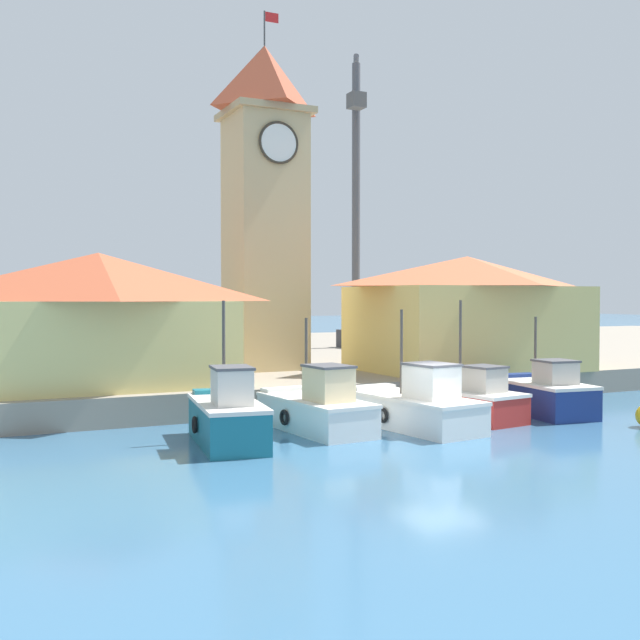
% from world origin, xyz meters
% --- Properties ---
extents(ground_plane, '(300.00, 300.00, 0.00)m').
position_xyz_m(ground_plane, '(0.00, 0.00, 0.00)').
color(ground_plane, '#386689').
extents(quay_wharf, '(120.00, 40.00, 1.05)m').
position_xyz_m(quay_wharf, '(0.00, 26.15, 0.53)').
color(quay_wharf, gray).
rests_on(quay_wharf, ground).
extents(fishing_boat_far_left, '(2.41, 4.74, 4.32)m').
position_xyz_m(fishing_boat_far_left, '(-6.28, 1.95, 0.83)').
color(fishing_boat_far_left, '#196B7F').
rests_on(fishing_boat_far_left, ground).
extents(fishing_boat_left_outer, '(2.41, 5.08, 3.72)m').
position_xyz_m(fishing_boat_left_outer, '(-2.88, 2.91, 0.74)').
color(fishing_boat_left_outer, silver).
rests_on(fishing_boat_left_outer, ground).
extents(fishing_boat_left_inner, '(2.75, 5.44, 4.00)m').
position_xyz_m(fishing_boat_left_inner, '(0.30, 1.87, 0.75)').
color(fishing_boat_left_inner, silver).
rests_on(fishing_boat_left_inner, ground).
extents(fishing_boat_mid_left, '(2.44, 4.32, 4.32)m').
position_xyz_m(fishing_boat_mid_left, '(3.10, 2.56, 0.70)').
color(fishing_boat_mid_left, '#AD2823').
rests_on(fishing_boat_mid_left, ground).
extents(fishing_boat_center, '(2.52, 4.45, 3.68)m').
position_xyz_m(fishing_boat_center, '(6.30, 2.33, 0.76)').
color(fishing_boat_center, navy).
rests_on(fishing_boat_center, ground).
extents(clock_tower, '(3.77, 3.77, 16.76)m').
position_xyz_m(clock_tower, '(-0.52, 13.64, 9.05)').
color(clock_tower, tan).
rests_on(clock_tower, quay_wharf).
extents(warehouse_left, '(9.87, 6.23, 5.04)m').
position_xyz_m(warehouse_left, '(-8.78, 9.68, 3.64)').
color(warehouse_left, '#E5D17A').
rests_on(warehouse_left, quay_wharf).
extents(warehouse_right, '(10.12, 7.23, 5.29)m').
position_xyz_m(warehouse_right, '(7.91, 9.29, 3.75)').
color(warehouse_right, tan).
rests_on(warehouse_right, quay_wharf).
extents(port_crane_near, '(5.28, 9.55, 19.79)m').
position_xyz_m(port_crane_near, '(10.75, 25.62, 8.81)').
color(port_crane_near, '#353539').
rests_on(port_crane_near, quay_wharf).
extents(dock_worker_near_tower, '(0.34, 0.22, 1.62)m').
position_xyz_m(dock_worker_near_tower, '(-4.40, 8.04, 1.90)').
color(dock_worker_near_tower, '#33333D').
rests_on(dock_worker_near_tower, quay_wharf).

